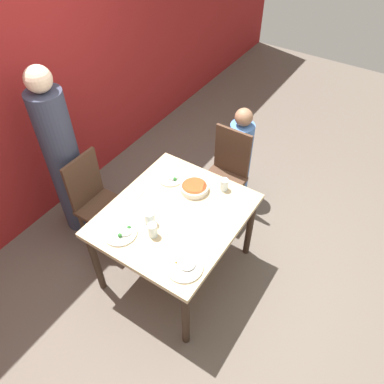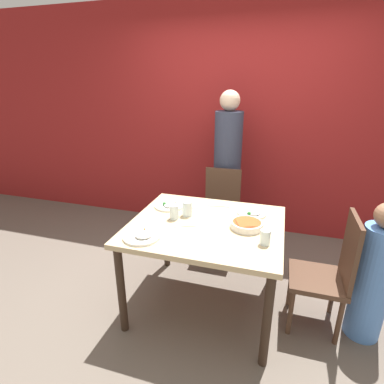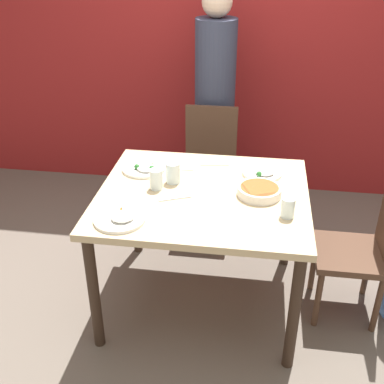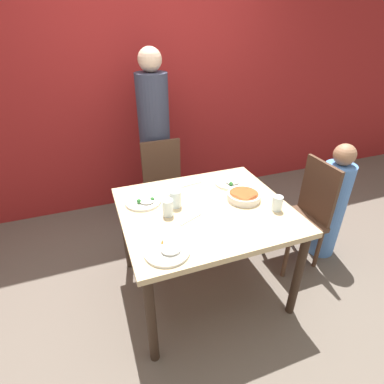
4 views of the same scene
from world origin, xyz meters
The scene contains 17 objects.
ground_plane centered at (0.00, 0.00, 0.00)m, with size 10.00×10.00×0.00m, color #60564C.
wall_back centered at (0.00, 1.60, 1.35)m, with size 10.00×0.06×2.70m.
dining_table centered at (0.00, 0.00, 0.68)m, with size 1.17×1.02×0.77m.
chair_adult_spot centered at (-0.06, 0.86, 0.49)m, with size 0.40×0.40×0.94m.
chair_child_spot centered at (0.93, 0.04, 0.49)m, with size 0.40×0.40×0.94m.
person_adult centered at (-0.06, 1.17, 0.81)m, with size 0.30×0.30×1.72m.
person_child centered at (1.22, 0.04, 0.50)m, with size 0.25×0.25×1.07m.
bowl_curry centered at (0.31, 0.01, 0.80)m, with size 0.24×0.24×0.05m.
plate_rice_adult centered at (-0.39, 0.22, 0.78)m, with size 0.26×0.26×0.05m.
plate_rice_child centered at (0.32, 0.26, 0.79)m, with size 0.23×0.23×0.05m.
plate_noodles centered at (-0.37, -0.35, 0.78)m, with size 0.26×0.26×0.05m.
glass_water_tall centered at (0.46, -0.19, 0.82)m, with size 0.07×0.07×0.11m.
glass_water_short centered at (-0.27, 0.01, 0.83)m, with size 0.07×0.07×0.12m.
glass_water_center centered at (-0.19, 0.10, 0.83)m, with size 0.08×0.08×0.12m.
napkin_folded centered at (-0.16, 0.33, 0.77)m, with size 0.14×0.14×0.01m.
fork_steel centered at (-0.14, -0.09, 0.77)m, with size 0.17×0.09×0.01m.
spoon_steel centered at (0.03, 0.36, 0.77)m, with size 0.18×0.05×0.01m.
Camera 4 is at (-0.70, -1.62, 1.92)m, focal length 28.00 mm.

